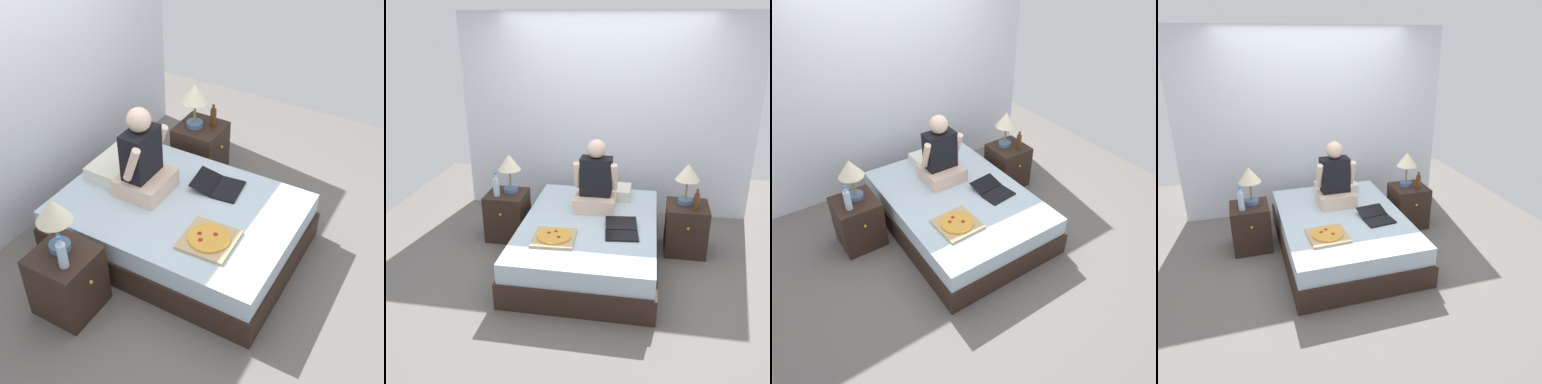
{
  "view_description": "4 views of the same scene",
  "coord_description": "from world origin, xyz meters",
  "views": [
    {
      "loc": [
        -2.92,
        -1.8,
        3.26
      ],
      "look_at": [
        -0.13,
        -0.19,
        0.73
      ],
      "focal_mm": 50.0,
      "sensor_mm": 36.0,
      "label": 1
    },
    {
      "loc": [
        0.55,
        -3.96,
        2.42
      ],
      "look_at": [
        -0.13,
        0.05,
        0.75
      ],
      "focal_mm": 40.0,
      "sensor_mm": 36.0,
      "label": 2
    },
    {
      "loc": [
        -1.76,
        -2.77,
        2.89
      ],
      "look_at": [
        -0.04,
        -0.2,
        0.61
      ],
      "focal_mm": 35.0,
      "sensor_mm": 36.0,
      "label": 3
    },
    {
      "loc": [
        -1.05,
        -3.73,
        2.37
      ],
      "look_at": [
        0.08,
        -0.04,
        0.75
      ],
      "focal_mm": 35.0,
      "sensor_mm": 36.0,
      "label": 4
    }
  ],
  "objects": [
    {
      "name": "lamp_on_left_nightstand",
      "position": [
        -0.98,
        0.42,
        0.88
      ],
      "size": [
        0.26,
        0.26,
        0.45
      ],
      "color": "#4C6B93",
      "rests_on": "nightstand_left"
    },
    {
      "name": "ground_plane",
      "position": [
        0.0,
        0.0,
        0.0
      ],
      "size": [
        5.68,
        5.68,
        0.0
      ],
      "primitive_type": "plane",
      "color": "#66605B"
    },
    {
      "name": "laptop",
      "position": [
        0.35,
        -0.2,
        0.47
      ],
      "size": [
        0.36,
        0.45,
        0.07
      ],
      "color": "black",
      "rests_on": "bed"
    },
    {
      "name": "bed",
      "position": [
        0.0,
        0.0,
        0.22
      ],
      "size": [
        1.42,
        2.01,
        0.45
      ],
      "color": "black",
      "rests_on": "ground"
    },
    {
      "name": "nightstand_left",
      "position": [
        -1.02,
        0.37,
        0.27
      ],
      "size": [
        0.44,
        0.47,
        0.55
      ],
      "color": "black",
      "rests_on": "ground"
    },
    {
      "name": "wall_back",
      "position": [
        0.0,
        1.36,
        1.25
      ],
      "size": [
        3.68,
        0.12,
        2.5
      ],
      "primitive_type": "cube",
      "color": "silver",
      "rests_on": "ground"
    },
    {
      "name": "nightstand_right",
      "position": [
        1.02,
        0.37,
        0.27
      ],
      "size": [
        0.44,
        0.47,
        0.55
      ],
      "color": "black",
      "rests_on": "ground"
    },
    {
      "name": "person_seated",
      "position": [
        0.02,
        0.35,
        0.74
      ],
      "size": [
        0.47,
        0.4,
        0.78
      ],
      "color": "beige",
      "rests_on": "bed"
    },
    {
      "name": "pizza_box",
      "position": [
        -0.28,
        -0.43,
        0.47
      ],
      "size": [
        0.42,
        0.42,
        0.05
      ],
      "color": "tan",
      "rests_on": "bed"
    },
    {
      "name": "pillow",
      "position": [
        0.12,
        0.72,
        0.51
      ],
      "size": [
        0.52,
        0.34,
        0.12
      ],
      "primitive_type": "cube",
      "color": "silver",
      "rests_on": "bed"
    },
    {
      "name": "water_bottle",
      "position": [
        -1.1,
        0.28,
        0.66
      ],
      "size": [
        0.07,
        0.07,
        0.28
      ],
      "color": "silver",
      "rests_on": "nightstand_left"
    },
    {
      "name": "lamp_on_right_nightstand",
      "position": [
        0.99,
        0.42,
        0.88
      ],
      "size": [
        0.26,
        0.26,
        0.45
      ],
      "color": "#4C6B93",
      "rests_on": "nightstand_right"
    },
    {
      "name": "beer_bottle",
      "position": [
        1.09,
        0.27,
        0.65
      ],
      "size": [
        0.06,
        0.06,
        0.23
      ],
      "color": "#512D14",
      "rests_on": "nightstand_right"
    }
  ]
}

